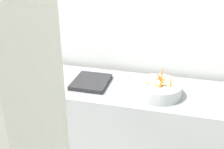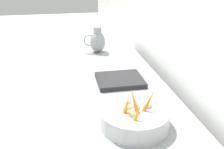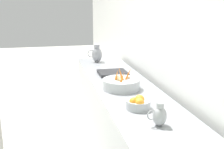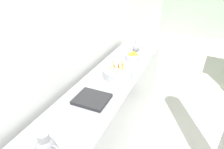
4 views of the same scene
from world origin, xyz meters
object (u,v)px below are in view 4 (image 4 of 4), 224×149
object	(u,v)px
metal_pitcher_short	(136,47)
orange_bowl	(132,56)
metal_pitcher_tall	(46,149)
vegetable_colander	(118,72)

from	to	relation	value
metal_pitcher_short	orange_bowl	bearing A→B (deg)	-82.02
metal_pitcher_tall	orange_bowl	bearing A→B (deg)	90.22
vegetable_colander	metal_pitcher_tall	xyz separation A→B (m)	(0.01, -1.34, 0.06)
orange_bowl	vegetable_colander	bearing A→B (deg)	-90.50
vegetable_colander	metal_pitcher_short	world-z (taller)	vegetable_colander
metal_pitcher_tall	metal_pitcher_short	bearing A→B (deg)	91.40
metal_pitcher_tall	metal_pitcher_short	world-z (taller)	metal_pitcher_tall
vegetable_colander	metal_pitcher_tall	distance (m)	1.34
vegetable_colander	metal_pitcher_tall	world-z (taller)	metal_pitcher_tall
orange_bowl	metal_pitcher_tall	size ratio (longest dim) A/B	0.81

